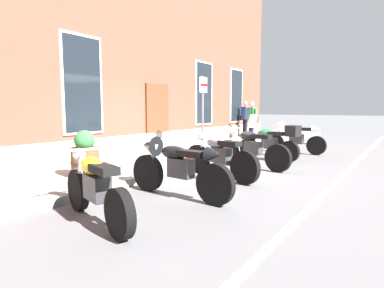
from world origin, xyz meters
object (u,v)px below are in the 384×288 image
at_px(motorcycle_yellow_naked, 95,187).
at_px(barrel_planter, 85,157).
at_px(motorcycle_grey_naked, 219,156).
at_px(motorcycle_white_sport, 293,136).
at_px(pedestrian_striped_shirt, 252,118).
at_px(motorcycle_green_touring, 272,141).
at_px(motorcycle_black_sport, 175,165).
at_px(motorcycle_black_naked, 251,149).
at_px(pedestrian_blue_top, 245,117).
at_px(parking_sign, 203,104).

height_order(motorcycle_yellow_naked, barrel_planter, barrel_planter).
height_order(motorcycle_yellow_naked, motorcycle_grey_naked, motorcycle_grey_naked).
bearing_deg(motorcycle_white_sport, motorcycle_grey_naked, 179.10).
xyz_separation_m(motorcycle_yellow_naked, motorcycle_grey_naked, (3.22, -0.04, 0.02)).
bearing_deg(pedestrian_striped_shirt, motorcycle_yellow_naked, -166.82).
height_order(motorcycle_green_touring, motorcycle_white_sport, motorcycle_green_touring).
bearing_deg(motorcycle_black_sport, motorcycle_black_naked, 0.67).
height_order(motorcycle_yellow_naked, pedestrian_blue_top, pedestrian_blue_top).
distance_m(motorcycle_green_touring, pedestrian_blue_top, 6.15).
bearing_deg(motorcycle_yellow_naked, motorcycle_green_touring, -0.33).
height_order(pedestrian_striped_shirt, barrel_planter, pedestrian_striped_shirt).
relative_size(motorcycle_white_sport, pedestrian_striped_shirt, 1.22).
height_order(motorcycle_green_touring, barrel_planter, motorcycle_green_touring).
bearing_deg(pedestrian_striped_shirt, motorcycle_green_touring, -149.52).
distance_m(motorcycle_black_sport, motorcycle_grey_naked, 1.65).
xyz_separation_m(motorcycle_green_touring, parking_sign, (-0.98, 1.76, 1.08)).
bearing_deg(motorcycle_yellow_naked, pedestrian_striped_shirt, 13.18).
height_order(motorcycle_yellow_naked, pedestrian_striped_shirt, pedestrian_striped_shirt).
height_order(motorcycle_black_sport, motorcycle_grey_naked, motorcycle_black_sport).
distance_m(motorcycle_grey_naked, pedestrian_blue_top, 8.92).
xyz_separation_m(motorcycle_green_touring, pedestrian_striped_shirt, (4.27, 2.52, 0.52)).
bearing_deg(motorcycle_black_sport, motorcycle_yellow_naked, 175.92).
bearing_deg(motorcycle_black_sport, pedestrian_blue_top, 18.58).
bearing_deg(motorcycle_yellow_naked, motorcycle_black_naked, -0.90).
relative_size(motorcycle_green_touring, pedestrian_blue_top, 1.15).
distance_m(motorcycle_grey_naked, pedestrian_striped_shirt, 7.81).
xyz_separation_m(motorcycle_green_touring, motorcycle_white_sport, (1.78, -0.08, 0.03)).
xyz_separation_m(motorcycle_black_sport, pedestrian_blue_top, (9.92, 3.34, 0.55)).
distance_m(motorcycle_white_sport, barrel_planter, 7.07).
distance_m(pedestrian_blue_top, parking_sign, 6.37).
distance_m(pedestrian_striped_shirt, barrel_planter, 9.28).
xyz_separation_m(motorcycle_yellow_naked, pedestrian_blue_top, (11.50, 3.22, 0.63)).
relative_size(motorcycle_yellow_naked, pedestrian_striped_shirt, 1.16).
xyz_separation_m(motorcycle_green_touring, pedestrian_blue_top, (5.19, 3.26, 0.55)).
xyz_separation_m(motorcycle_yellow_naked, motorcycle_green_touring, (6.31, -0.04, 0.08)).
relative_size(motorcycle_white_sport, pedestrian_blue_top, 1.19).
distance_m(motorcycle_green_touring, barrel_planter, 5.36).
height_order(motorcycle_grey_naked, barrel_planter, barrel_planter).
distance_m(motorcycle_grey_naked, barrel_planter, 2.74).
height_order(motorcycle_black_sport, pedestrian_blue_top, pedestrian_blue_top).
distance_m(pedestrian_striped_shirt, parking_sign, 5.33).
relative_size(motorcycle_grey_naked, parking_sign, 0.88).
relative_size(pedestrian_striped_shirt, pedestrian_blue_top, 0.97).
xyz_separation_m(motorcycle_black_sport, parking_sign, (3.76, 1.83, 1.07)).
bearing_deg(barrel_planter, motorcycle_green_touring, -21.83).
distance_m(motorcycle_black_naked, parking_sign, 2.20).
height_order(pedestrian_striped_shirt, pedestrian_blue_top, pedestrian_blue_top).
distance_m(motorcycle_black_naked, pedestrian_striped_shirt, 6.38).
bearing_deg(motorcycle_grey_naked, motorcycle_white_sport, -0.90).
distance_m(motorcycle_black_sport, pedestrian_striped_shirt, 9.39).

